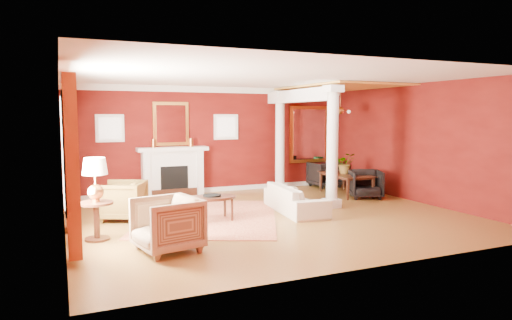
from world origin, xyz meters
name	(u,v)px	position (x,y,z in m)	size (l,w,h in m)	color
ground	(271,216)	(0.00, 0.00, 0.00)	(8.00, 8.00, 0.00)	brown
room_shell	(271,120)	(0.00, 0.00, 2.02)	(8.04, 7.04, 2.92)	#65130E
fireplace	(173,171)	(-1.30, 3.32, 0.65)	(1.85, 0.42, 1.29)	white
overmantel_mirror	(171,124)	(-1.30, 3.45, 1.90)	(0.95, 0.07, 1.15)	gold
flank_window_left	(110,128)	(-2.85, 3.46, 1.80)	(0.70, 0.07, 0.70)	white
flank_window_right	(226,127)	(0.25, 3.46, 1.80)	(0.70, 0.07, 0.70)	white
left_window	(69,159)	(-3.89, -0.60, 1.42)	(0.21, 2.55, 2.60)	white
column_front	(332,146)	(1.70, 0.30, 1.43)	(0.36, 0.36, 2.80)	white
column_back	(280,140)	(1.70, 3.00, 1.43)	(0.36, 0.36, 2.80)	white
header_beam	(299,96)	(1.70, 1.90, 2.62)	(0.30, 3.20, 0.32)	white
amber_ceiling	(340,87)	(2.85, 1.75, 2.87)	(2.30, 3.40, 0.04)	#ECA845
dining_mirror	(309,134)	(2.90, 3.45, 1.55)	(1.30, 0.07, 1.70)	gold
chandelier	(340,111)	(2.90, 1.80, 2.25)	(0.60, 0.62, 0.75)	#AE6E36
crown_trim	(217,90)	(0.00, 3.46, 2.82)	(8.00, 0.08, 0.16)	white
base_trim	(218,189)	(0.00, 3.46, 0.06)	(8.00, 0.08, 0.12)	white
rug	(210,217)	(-1.20, 0.41, 0.01)	(2.69, 3.59, 0.01)	maroon
sofa	(295,194)	(0.69, 0.19, 0.39)	(2.01, 0.59, 0.79)	beige
armchair_leopard	(122,198)	(-2.91, 0.92, 0.44)	(0.85, 0.80, 0.88)	black
armchair_stripe	(167,222)	(-2.54, -1.59, 0.47)	(0.91, 0.85, 0.94)	tan
coffee_table	(212,199)	(-1.25, 0.11, 0.45)	(0.99, 0.99, 0.50)	black
coffee_book	(212,191)	(-1.25, 0.09, 0.60)	(0.15, 0.02, 0.21)	black
side_table	(95,186)	(-3.50, -0.49, 0.94)	(0.57, 0.57, 1.41)	black
dining_table	(347,178)	(3.01, 1.59, 0.45)	(1.61, 0.57, 0.90)	black
dining_chair_near	(366,183)	(3.16, 0.97, 0.40)	(0.78, 0.73, 0.80)	black
dining_chair_far	(324,173)	(3.18, 3.00, 0.41)	(0.80, 0.75, 0.82)	black
green_urn	(334,175)	(3.50, 2.96, 0.33)	(0.35, 0.35, 0.83)	#14411E
potted_plant	(346,153)	(2.97, 1.62, 1.11)	(0.50, 0.55, 0.43)	#26591E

